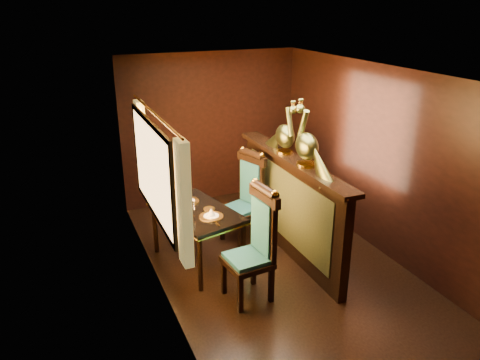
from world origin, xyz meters
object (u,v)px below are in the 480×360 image
(dining_table, at_px, (196,215))
(peacock_right, at_px, (285,126))
(chair_left, at_px, (257,240))
(chair_right, at_px, (248,193))
(peacock_left, at_px, (307,134))

(dining_table, xyz_separation_m, peacock_right, (1.25, -0.00, 1.04))
(chair_left, xyz_separation_m, chair_right, (0.47, 1.35, -0.03))
(dining_table, relative_size, peacock_right, 1.95)
(chair_right, bearing_deg, peacock_right, -66.91)
(dining_table, xyz_separation_m, chair_left, (0.41, -0.96, 0.04))
(dining_table, height_order, chair_right, chair_right)
(chair_left, height_order, peacock_right, peacock_right)
(dining_table, distance_m, chair_left, 1.05)
(peacock_right, bearing_deg, peacock_left, -90.00)
(dining_table, bearing_deg, peacock_left, -37.63)
(chair_right, height_order, peacock_right, peacock_right)
(dining_table, relative_size, chair_right, 1.08)
(dining_table, relative_size, peacock_left, 1.80)
(chair_left, bearing_deg, chair_right, 64.94)
(chair_left, bearing_deg, peacock_right, 43.39)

